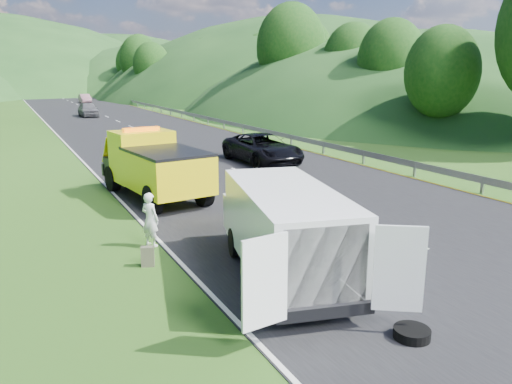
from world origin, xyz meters
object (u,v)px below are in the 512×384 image
woman (152,246)px  suitcase (148,257)px  spare_tire (411,339)px  passing_suv (262,163)px  white_van (285,227)px  child (238,245)px  tow_truck (154,165)px  worker (334,304)px

woman → suitcase: woman is taller
suitcase → spare_tire: size_ratio=0.77×
spare_tire → passing_suv: bearing=71.0°
white_van → suitcase: bearing=156.2°
woman → child: bearing=-147.1°
tow_truck → spare_tire: bearing=-91.1°
tow_truck → child: 7.05m
worker → child: bearing=90.7°
passing_suv → spare_tire: bearing=-110.2°
white_van → passing_suv: 16.36m
woman → tow_truck: bearing=-48.9°
white_van → worker: 2.33m
child → passing_suv: passing_suv is taller
spare_tire → woman: bearing=112.5°
tow_truck → woman: size_ratio=4.12×
worker → suitcase: bearing=124.5°
tow_truck → child: tow_truck is taller
tow_truck → worker: size_ratio=3.67×
tow_truck → suitcase: 7.71m
white_van → spare_tire: 4.11m
child → passing_suv: 13.98m
suitcase → passing_suv: bearing=51.1°
worker → passing_suv: 17.93m
tow_truck → child: size_ratio=6.54×
child → spare_tire: size_ratio=1.43×
woman → suitcase: size_ratio=2.95×
woman → spare_tire: bearing=170.6°
worker → woman: bearing=112.3°
child → spare_tire: 6.53m
white_van → woman: bearing=136.6°
woman → worker: worker is taller
tow_truck → suitcase: size_ratio=12.14×
suitcase → worker: bearing=-52.6°
tow_truck → worker: bearing=-92.4°
tow_truck → spare_tire: tow_truck is taller
worker → suitcase: worker is taller
worker → suitcase: (-3.18, 4.16, 0.28)m
child → suitcase: suitcase is taller
white_van → suitcase: (-2.95, 2.27, -1.06)m
tow_truck → woman: tow_truck is taller
child → worker: 4.56m
child → worker: worker is taller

